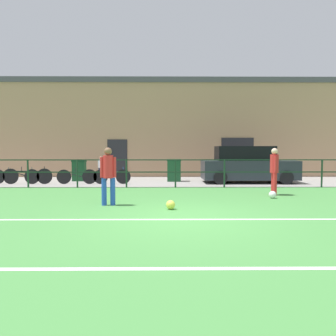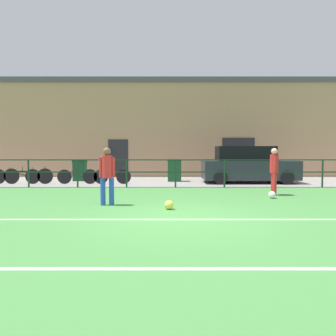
{
  "view_description": "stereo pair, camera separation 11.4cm",
  "coord_description": "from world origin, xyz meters",
  "px_view_note": "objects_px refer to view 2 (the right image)",
  "views": [
    {
      "loc": [
        -0.42,
        -7.48,
        1.57
      ],
      "look_at": [
        -0.32,
        4.32,
        0.89
      ],
      "focal_mm": 35.48,
      "sensor_mm": 36.0,
      "label": 1
    },
    {
      "loc": [
        -0.31,
        -7.48,
        1.57
      ],
      "look_at": [
        -0.32,
        4.32,
        0.89
      ],
      "focal_mm": 35.48,
      "sensor_mm": 36.0,
      "label": 2
    }
  ],
  "objects_px": {
    "player_striker": "(107,173)",
    "bicycle_parked_2": "(29,176)",
    "bicycle_parked_3": "(83,176)",
    "trash_bin_1": "(175,170)",
    "trash_bin_0": "(80,170)",
    "parked_car_red": "(248,166)",
    "bicycle_parked_1": "(107,176)",
    "bicycle_parked_0": "(16,176)",
    "soccer_ball_spare": "(272,195)",
    "player_winger": "(274,168)",
    "soccer_ball_match": "(169,205)",
    "spectator_child": "(102,166)"
  },
  "relations": [
    {
      "from": "bicycle_parked_0",
      "to": "bicycle_parked_3",
      "type": "relative_size",
      "value": 0.97
    },
    {
      "from": "soccer_ball_match",
      "to": "bicycle_parked_2",
      "type": "height_order",
      "value": "bicycle_parked_2"
    },
    {
      "from": "bicycle_parked_0",
      "to": "trash_bin_1",
      "type": "xyz_separation_m",
      "value": [
        7.08,
        1.22,
        0.19
      ]
    },
    {
      "from": "player_striker",
      "to": "trash_bin_0",
      "type": "bearing_deg",
      "value": 105.38
    },
    {
      "from": "soccer_ball_spare",
      "to": "bicycle_parked_2",
      "type": "relative_size",
      "value": 0.11
    },
    {
      "from": "bicycle_parked_3",
      "to": "soccer_ball_spare",
      "type": "bearing_deg",
      "value": -30.62
    },
    {
      "from": "player_winger",
      "to": "bicycle_parked_3",
      "type": "xyz_separation_m",
      "value": [
        -7.41,
        3.43,
        -0.55
      ]
    },
    {
      "from": "soccer_ball_match",
      "to": "spectator_child",
      "type": "height_order",
      "value": "spectator_child"
    },
    {
      "from": "soccer_ball_match",
      "to": "spectator_child",
      "type": "distance_m",
      "value": 9.69
    },
    {
      "from": "soccer_ball_spare",
      "to": "trash_bin_1",
      "type": "bearing_deg",
      "value": 119.01
    },
    {
      "from": "player_striker",
      "to": "bicycle_parked_0",
      "type": "xyz_separation_m",
      "value": [
        -5.08,
        5.47,
        -0.55
      ]
    },
    {
      "from": "player_winger",
      "to": "bicycle_parked_2",
      "type": "relative_size",
      "value": 0.73
    },
    {
      "from": "bicycle_parked_2",
      "to": "bicycle_parked_3",
      "type": "xyz_separation_m",
      "value": [
        2.42,
        0.0,
        -0.02
      ]
    },
    {
      "from": "player_striker",
      "to": "spectator_child",
      "type": "distance_m",
      "value": 8.55
    },
    {
      "from": "player_striker",
      "to": "soccer_ball_spare",
      "type": "xyz_separation_m",
      "value": [
        5.01,
        1.26,
        -0.8
      ]
    },
    {
      "from": "player_striker",
      "to": "soccer_ball_match",
      "type": "xyz_separation_m",
      "value": [
        1.73,
        -0.65,
        -0.8
      ]
    },
    {
      "from": "soccer_ball_match",
      "to": "soccer_ball_spare",
      "type": "bearing_deg",
      "value": 30.24
    },
    {
      "from": "bicycle_parked_2",
      "to": "trash_bin_1",
      "type": "xyz_separation_m",
      "value": [
        6.52,
        1.22,
        0.18
      ]
    },
    {
      "from": "player_winger",
      "to": "bicycle_parked_1",
      "type": "distance_m",
      "value": 7.23
    },
    {
      "from": "bicycle_parked_1",
      "to": "soccer_ball_spare",
      "type": "bearing_deg",
      "value": -34.88
    },
    {
      "from": "player_winger",
      "to": "soccer_ball_spare",
      "type": "distance_m",
      "value": 1.15
    },
    {
      "from": "trash_bin_0",
      "to": "bicycle_parked_2",
      "type": "bearing_deg",
      "value": -143.02
    },
    {
      "from": "player_striker",
      "to": "bicycle_parked_2",
      "type": "height_order",
      "value": "player_striker"
    },
    {
      "from": "parked_car_red",
      "to": "bicycle_parked_1",
      "type": "distance_m",
      "value": 6.45
    },
    {
      "from": "player_striker",
      "to": "bicycle_parked_1",
      "type": "distance_m",
      "value": 5.6
    },
    {
      "from": "bicycle_parked_1",
      "to": "bicycle_parked_2",
      "type": "xyz_separation_m",
      "value": [
        -3.49,
        0.0,
        0.02
      ]
    },
    {
      "from": "player_winger",
      "to": "bicycle_parked_1",
      "type": "relative_size",
      "value": 0.75
    },
    {
      "from": "soccer_ball_match",
      "to": "bicycle_parked_2",
      "type": "bearing_deg",
      "value": 135.55
    },
    {
      "from": "player_striker",
      "to": "bicycle_parked_2",
      "type": "xyz_separation_m",
      "value": [
        -4.52,
        5.47,
        -0.54
      ]
    },
    {
      "from": "bicycle_parked_0",
      "to": "bicycle_parked_3",
      "type": "height_order",
      "value": "bicycle_parked_0"
    },
    {
      "from": "player_winger",
      "to": "soccer_ball_match",
      "type": "distance_m",
      "value": 4.55
    },
    {
      "from": "player_winger",
      "to": "soccer_ball_spare",
      "type": "xyz_separation_m",
      "value": [
        -0.3,
        -0.77,
        -0.79
      ]
    },
    {
      "from": "player_winger",
      "to": "bicycle_parked_1",
      "type": "height_order",
      "value": "player_winger"
    },
    {
      "from": "bicycle_parked_0",
      "to": "trash_bin_0",
      "type": "height_order",
      "value": "trash_bin_0"
    },
    {
      "from": "parked_car_red",
      "to": "bicycle_parked_1",
      "type": "bearing_deg",
      "value": -174.93
    },
    {
      "from": "bicycle_parked_0",
      "to": "bicycle_parked_2",
      "type": "height_order",
      "value": "bicycle_parked_2"
    },
    {
      "from": "player_striker",
      "to": "bicycle_parked_2",
      "type": "bearing_deg",
      "value": 124.28
    },
    {
      "from": "player_winger",
      "to": "bicycle_parked_3",
      "type": "relative_size",
      "value": 0.71
    },
    {
      "from": "player_striker",
      "to": "trash_bin_0",
      "type": "distance_m",
      "value": 7.4
    },
    {
      "from": "parked_car_red",
      "to": "bicycle_parked_0",
      "type": "relative_size",
      "value": 1.94
    },
    {
      "from": "bicycle_parked_0",
      "to": "bicycle_parked_2",
      "type": "relative_size",
      "value": 1.01
    },
    {
      "from": "player_winger",
      "to": "trash_bin_1",
      "type": "bearing_deg",
      "value": 41.05
    },
    {
      "from": "trash_bin_0",
      "to": "trash_bin_1",
      "type": "xyz_separation_m",
      "value": [
        4.6,
        -0.22,
        0.03
      ]
    },
    {
      "from": "bicycle_parked_3",
      "to": "trash_bin_0",
      "type": "bearing_deg",
      "value": 109.18
    },
    {
      "from": "spectator_child",
      "to": "bicycle_parked_0",
      "type": "relative_size",
      "value": 0.53
    },
    {
      "from": "bicycle_parked_3",
      "to": "soccer_ball_match",
      "type": "bearing_deg",
      "value": -57.99
    },
    {
      "from": "bicycle_parked_3",
      "to": "trash_bin_1",
      "type": "bearing_deg",
      "value": 16.57
    },
    {
      "from": "bicycle_parked_2",
      "to": "bicycle_parked_3",
      "type": "distance_m",
      "value": 2.42
    },
    {
      "from": "player_winger",
      "to": "bicycle_parked_0",
      "type": "distance_m",
      "value": 10.96
    },
    {
      "from": "player_winger",
      "to": "trash_bin_0",
      "type": "xyz_separation_m",
      "value": [
        -7.91,
        4.88,
        -0.38
      ]
    }
  ]
}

